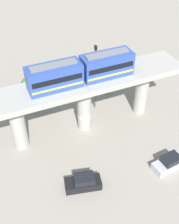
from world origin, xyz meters
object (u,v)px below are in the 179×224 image
train (81,71)px  tree_near_viaduct (108,74)px  parked_car_black (83,183)px  tree_mid_lot (32,88)px  signal_post (95,76)px  parked_car_silver (169,163)px

train → tree_near_viaduct: train is taller
parked_car_black → train: bearing=171.3°
train → tree_near_viaduct: (-6.02, 6.88, -5.84)m
tree_near_viaduct → train: bearing=-48.8°
tree_mid_lot → signal_post: 9.45m
train → parked_car_black: bearing=-21.9°
train → parked_car_silver: 15.70m
tree_near_viaduct → tree_mid_lot: bearing=-93.1°
parked_car_black → tree_near_viaduct: 18.97m
train → tree_near_viaduct: size_ratio=2.74×
train → tree_near_viaduct: 10.85m
parked_car_black → tree_near_viaduct: tree_near_viaduct is taller
parked_car_silver → tree_near_viaduct: tree_near_viaduct is taller
parked_car_silver → tree_mid_lot: tree_mid_lot is taller
train → tree_mid_lot: train is taller
parked_car_silver → train: bearing=-152.8°
train → parked_car_silver: train is taller
parked_car_silver → tree_mid_lot: 21.74m
signal_post → parked_car_black: bearing=-29.6°
parked_car_silver → tree_near_viaduct: size_ratio=0.88×
parked_car_black → tree_mid_lot: 16.48m
signal_post → train: bearing=-45.6°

